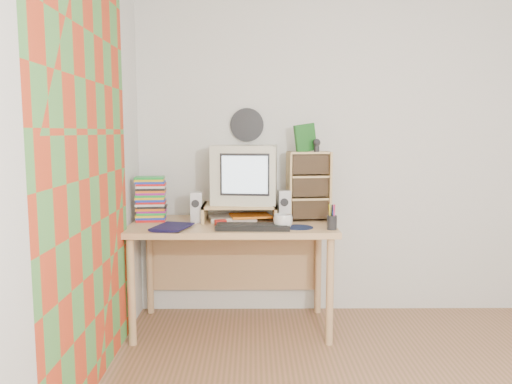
{
  "coord_description": "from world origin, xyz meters",
  "views": [
    {
      "loc": [
        -0.89,
        -2.02,
        1.38
      ],
      "look_at": [
        -0.87,
        1.33,
        0.97
      ],
      "focal_mm": 35.0,
      "sensor_mm": 36.0,
      "label": 1
    }
  ],
  "objects_px": {
    "crt_monitor": "(245,174)",
    "diary": "(158,224)",
    "keyboard": "(253,227)",
    "cd_rack": "(309,186)",
    "desk": "(233,240)",
    "mug": "(283,222)",
    "dvd_stack": "(151,201)"
  },
  "relations": [
    {
      "from": "mug",
      "to": "dvd_stack",
      "type": "bearing_deg",
      "value": 160.94
    },
    {
      "from": "crt_monitor",
      "to": "mug",
      "type": "xyz_separation_m",
      "value": [
        0.25,
        -0.37,
        -0.28
      ]
    },
    {
      "from": "desk",
      "to": "mug",
      "type": "relative_size",
      "value": 11.22
    },
    {
      "from": "keyboard",
      "to": "dvd_stack",
      "type": "bearing_deg",
      "value": 157.93
    },
    {
      "from": "cd_rack",
      "to": "mug",
      "type": "relative_size",
      "value": 3.93
    },
    {
      "from": "crt_monitor",
      "to": "diary",
      "type": "distance_m",
      "value": 0.72
    },
    {
      "from": "crt_monitor",
      "to": "diary",
      "type": "bearing_deg",
      "value": -143.53
    },
    {
      "from": "desk",
      "to": "mug",
      "type": "bearing_deg",
      "value": -39.69
    },
    {
      "from": "keyboard",
      "to": "dvd_stack",
      "type": "relative_size",
      "value": 1.68
    },
    {
      "from": "desk",
      "to": "cd_rack",
      "type": "xyz_separation_m",
      "value": [
        0.54,
        0.05,
        0.38
      ]
    },
    {
      "from": "dvd_stack",
      "to": "cd_rack",
      "type": "bearing_deg",
      "value": -4.42
    },
    {
      "from": "cd_rack",
      "to": "desk",
      "type": "bearing_deg",
      "value": 178.63
    },
    {
      "from": "cd_rack",
      "to": "mug",
      "type": "distance_m",
      "value": 0.44
    },
    {
      "from": "keyboard",
      "to": "cd_rack",
      "type": "distance_m",
      "value": 0.57
    },
    {
      "from": "mug",
      "to": "diary",
      "type": "height_order",
      "value": "mug"
    },
    {
      "from": "desk",
      "to": "crt_monitor",
      "type": "relative_size",
      "value": 3.22
    },
    {
      "from": "desk",
      "to": "diary",
      "type": "height_order",
      "value": "diary"
    },
    {
      "from": "diary",
      "to": "cd_rack",
      "type": "bearing_deg",
      "value": 30.86
    },
    {
      "from": "desk",
      "to": "diary",
      "type": "xyz_separation_m",
      "value": [
        -0.48,
        -0.24,
        0.16
      ]
    },
    {
      "from": "mug",
      "to": "diary",
      "type": "xyz_separation_m",
      "value": [
        -0.82,
        0.04,
        -0.02
      ]
    },
    {
      "from": "cd_rack",
      "to": "crt_monitor",
      "type": "bearing_deg",
      "value": 168.76
    },
    {
      "from": "mug",
      "to": "keyboard",
      "type": "bearing_deg",
      "value": -179.24
    },
    {
      "from": "crt_monitor",
      "to": "mug",
      "type": "height_order",
      "value": "crt_monitor"
    },
    {
      "from": "desk",
      "to": "mug",
      "type": "xyz_separation_m",
      "value": [
        0.34,
        -0.28,
        0.18
      ]
    },
    {
      "from": "keyboard",
      "to": "diary",
      "type": "xyz_separation_m",
      "value": [
        -0.63,
        0.04,
        0.01
      ]
    },
    {
      "from": "cd_rack",
      "to": "keyboard",
      "type": "bearing_deg",
      "value": -146.73
    },
    {
      "from": "crt_monitor",
      "to": "cd_rack",
      "type": "distance_m",
      "value": 0.46
    },
    {
      "from": "keyboard",
      "to": "cd_rack",
      "type": "height_order",
      "value": "cd_rack"
    },
    {
      "from": "crt_monitor",
      "to": "cd_rack",
      "type": "height_order",
      "value": "crt_monitor"
    },
    {
      "from": "cd_rack",
      "to": "diary",
      "type": "xyz_separation_m",
      "value": [
        -1.02,
        -0.29,
        -0.22
      ]
    },
    {
      "from": "keyboard",
      "to": "cd_rack",
      "type": "bearing_deg",
      "value": 42.14
    },
    {
      "from": "desk",
      "to": "cd_rack",
      "type": "relative_size",
      "value": 2.86
    }
  ]
}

